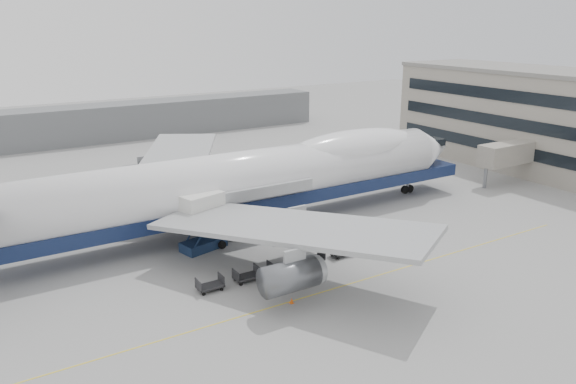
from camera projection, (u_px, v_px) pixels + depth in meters
ground at (304, 263)px, 54.98m from camera, size 260.00×260.00×0.00m
apron_line at (340, 287)px, 50.11m from camera, size 60.00×0.15×0.01m
hangar at (56, 127)px, 105.77m from camera, size 110.00×8.00×7.00m
airliner at (250, 179)px, 63.41m from camera, size 67.00×55.30×19.98m
catering_truck at (202, 218)px, 57.43m from camera, size 5.07×4.01×6.03m
traffic_cone at (292, 301)px, 47.14m from camera, size 0.34×0.34×0.51m
dolly_0 at (210, 285)px, 49.21m from camera, size 2.30×1.35×1.30m
dolly_1 at (246, 276)px, 51.04m from camera, size 2.30×1.35×1.30m
dolly_2 at (280, 267)px, 52.86m from camera, size 2.30×1.35×1.30m
dolly_3 at (312, 259)px, 54.68m from camera, size 2.30×1.35×1.30m
dolly_4 at (342, 251)px, 56.51m from camera, size 2.30×1.35×1.30m
dolly_5 at (370, 244)px, 58.33m from camera, size 2.30×1.35×1.30m
dolly_6 at (396, 237)px, 60.15m from camera, size 2.30×1.35×1.30m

